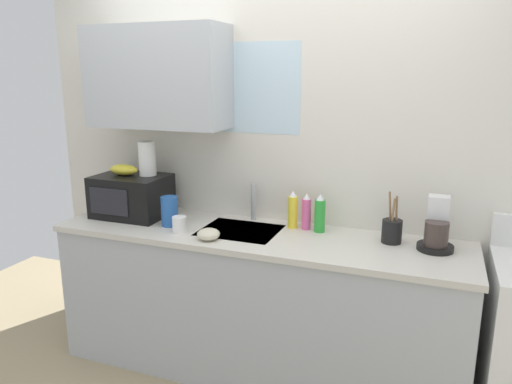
{
  "coord_description": "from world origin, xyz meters",
  "views": [
    {
      "loc": [
        0.96,
        -2.53,
        1.82
      ],
      "look_at": [
        0.0,
        0.0,
        1.15
      ],
      "focal_mm": 34.04,
      "sensor_mm": 36.0,
      "label": 1
    }
  ],
  "objects_px": {
    "dish_soap_bottle_yellow": "(293,211)",
    "dish_soap_bottle_pink": "(306,212)",
    "cereal_canister": "(170,211)",
    "mug_white": "(179,224)",
    "paper_towel_roll": "(147,159)",
    "utensil_crock": "(392,230)",
    "coffee_maker": "(437,230)",
    "microwave": "(132,196)",
    "small_bowl": "(208,234)",
    "dish_soap_bottle_green": "(320,214)",
    "banana_bunch": "(124,170)"
  },
  "relations": [
    {
      "from": "dish_soap_bottle_yellow",
      "to": "dish_soap_bottle_pink",
      "type": "distance_m",
      "value": 0.08
    },
    {
      "from": "cereal_canister",
      "to": "dish_soap_bottle_yellow",
      "type": "bearing_deg",
      "value": 17.71
    },
    {
      "from": "mug_white",
      "to": "paper_towel_roll",
      "type": "bearing_deg",
      "value": 146.15
    },
    {
      "from": "paper_towel_roll",
      "to": "utensil_crock",
      "type": "height_order",
      "value": "paper_towel_roll"
    },
    {
      "from": "cereal_canister",
      "to": "mug_white",
      "type": "bearing_deg",
      "value": -37.39
    },
    {
      "from": "dish_soap_bottle_pink",
      "to": "cereal_canister",
      "type": "xyz_separation_m",
      "value": [
        -0.8,
        -0.23,
        -0.01
      ]
    },
    {
      "from": "mug_white",
      "to": "utensil_crock",
      "type": "height_order",
      "value": "utensil_crock"
    },
    {
      "from": "coffee_maker",
      "to": "dish_soap_bottle_pink",
      "type": "distance_m",
      "value": 0.74
    },
    {
      "from": "microwave",
      "to": "small_bowl",
      "type": "distance_m",
      "value": 0.73
    },
    {
      "from": "paper_towel_roll",
      "to": "mug_white",
      "type": "height_order",
      "value": "paper_towel_roll"
    },
    {
      "from": "mug_white",
      "to": "dish_soap_bottle_green",
      "type": "bearing_deg",
      "value": 21.41
    },
    {
      "from": "microwave",
      "to": "dish_soap_bottle_pink",
      "type": "relative_size",
      "value": 2.07
    },
    {
      "from": "utensil_crock",
      "to": "dish_soap_bottle_yellow",
      "type": "bearing_deg",
      "value": 174.24
    },
    {
      "from": "microwave",
      "to": "paper_towel_roll",
      "type": "relative_size",
      "value": 2.09
    },
    {
      "from": "coffee_maker",
      "to": "small_bowl",
      "type": "distance_m",
      "value": 1.24
    },
    {
      "from": "coffee_maker",
      "to": "dish_soap_bottle_green",
      "type": "distance_m",
      "value": 0.65
    },
    {
      "from": "dish_soap_bottle_green",
      "to": "utensil_crock",
      "type": "relative_size",
      "value": 0.79
    },
    {
      "from": "dish_soap_bottle_yellow",
      "to": "dish_soap_bottle_green",
      "type": "relative_size",
      "value": 1.0
    },
    {
      "from": "microwave",
      "to": "coffee_maker",
      "type": "height_order",
      "value": "coffee_maker"
    },
    {
      "from": "paper_towel_roll",
      "to": "coffee_maker",
      "type": "bearing_deg",
      "value": 0.27
    },
    {
      "from": "utensil_crock",
      "to": "small_bowl",
      "type": "xyz_separation_m",
      "value": [
        -0.97,
        -0.32,
        -0.04
      ]
    },
    {
      "from": "small_bowl",
      "to": "banana_bunch",
      "type": "bearing_deg",
      "value": 161.04
    },
    {
      "from": "banana_bunch",
      "to": "small_bowl",
      "type": "bearing_deg",
      "value": -18.96
    },
    {
      "from": "paper_towel_roll",
      "to": "mug_white",
      "type": "distance_m",
      "value": 0.54
    },
    {
      "from": "banana_bunch",
      "to": "small_bowl",
      "type": "relative_size",
      "value": 1.54
    },
    {
      "from": "dish_soap_bottle_pink",
      "to": "dish_soap_bottle_green",
      "type": "bearing_deg",
      "value": -12.53
    },
    {
      "from": "coffee_maker",
      "to": "dish_soap_bottle_green",
      "type": "bearing_deg",
      "value": 175.23
    },
    {
      "from": "dish_soap_bottle_green",
      "to": "small_bowl",
      "type": "bearing_deg",
      "value": -146.68
    },
    {
      "from": "dish_soap_bottle_pink",
      "to": "small_bowl",
      "type": "bearing_deg",
      "value": -140.57
    },
    {
      "from": "microwave",
      "to": "utensil_crock",
      "type": "bearing_deg",
      "value": 2.48
    },
    {
      "from": "coffee_maker",
      "to": "cereal_canister",
      "type": "height_order",
      "value": "coffee_maker"
    },
    {
      "from": "dish_soap_bottle_pink",
      "to": "small_bowl",
      "type": "height_order",
      "value": "dish_soap_bottle_pink"
    },
    {
      "from": "paper_towel_roll",
      "to": "dish_soap_bottle_yellow",
      "type": "distance_m",
      "value": 1.0
    },
    {
      "from": "mug_white",
      "to": "banana_bunch",
      "type": "bearing_deg",
      "value": 159.49
    },
    {
      "from": "microwave",
      "to": "paper_towel_roll",
      "type": "height_order",
      "value": "paper_towel_roll"
    },
    {
      "from": "cereal_canister",
      "to": "mug_white",
      "type": "relative_size",
      "value": 1.93
    },
    {
      "from": "paper_towel_roll",
      "to": "microwave",
      "type": "bearing_deg",
      "value": -152.83
    },
    {
      "from": "coffee_maker",
      "to": "mug_white",
      "type": "bearing_deg",
      "value": -170.08
    },
    {
      "from": "dish_soap_bottle_yellow",
      "to": "mug_white",
      "type": "xyz_separation_m",
      "value": [
        -0.6,
        -0.32,
        -0.06
      ]
    },
    {
      "from": "coffee_maker",
      "to": "utensil_crock",
      "type": "distance_m",
      "value": 0.23
    },
    {
      "from": "dish_soap_bottle_pink",
      "to": "microwave",
      "type": "bearing_deg",
      "value": -173.35
    },
    {
      "from": "dish_soap_bottle_yellow",
      "to": "mug_white",
      "type": "relative_size",
      "value": 2.42
    },
    {
      "from": "dish_soap_bottle_pink",
      "to": "dish_soap_bottle_green",
      "type": "height_order",
      "value": "dish_soap_bottle_green"
    },
    {
      "from": "cereal_canister",
      "to": "microwave",
      "type": "bearing_deg",
      "value": 163.87
    },
    {
      "from": "utensil_crock",
      "to": "small_bowl",
      "type": "distance_m",
      "value": 1.02
    },
    {
      "from": "coffee_maker",
      "to": "paper_towel_roll",
      "type": "bearing_deg",
      "value": -179.73
    },
    {
      "from": "banana_bunch",
      "to": "paper_towel_roll",
      "type": "bearing_deg",
      "value": 18.43
    },
    {
      "from": "banana_bunch",
      "to": "cereal_canister",
      "type": "height_order",
      "value": "banana_bunch"
    },
    {
      "from": "paper_towel_roll",
      "to": "banana_bunch",
      "type": "bearing_deg",
      "value": -161.57
    },
    {
      "from": "paper_towel_roll",
      "to": "dish_soap_bottle_yellow",
      "type": "height_order",
      "value": "paper_towel_roll"
    }
  ]
}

